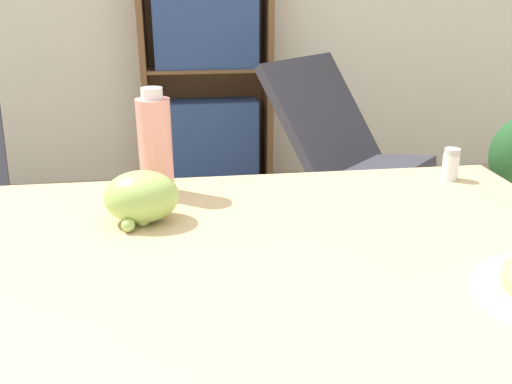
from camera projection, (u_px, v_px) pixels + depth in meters
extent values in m
cube|color=#D1B27F|center=(253.00, 262.00, 0.96)|extent=(1.32, 0.85, 0.03)
cylinder|color=#D1B27F|center=(450.00, 310.00, 1.51)|extent=(0.06, 0.06, 0.74)
ellipsoid|color=#A8CC66|center=(142.00, 197.00, 1.07)|extent=(0.15, 0.12, 0.10)
sphere|color=#A8CC66|center=(144.00, 207.00, 1.13)|extent=(0.02, 0.02, 0.02)
sphere|color=#A8CC66|center=(162.00, 195.00, 1.10)|extent=(0.03, 0.03, 0.03)
sphere|color=#A8CC66|center=(123.00, 213.00, 1.07)|extent=(0.02, 0.02, 0.02)
sphere|color=#A8CC66|center=(127.00, 185.00, 1.11)|extent=(0.02, 0.02, 0.02)
sphere|color=#A8CC66|center=(143.00, 219.00, 1.06)|extent=(0.03, 0.03, 0.03)
sphere|color=#A8CC66|center=(163.00, 199.00, 1.05)|extent=(0.03, 0.03, 0.03)
sphere|color=#A8CC66|center=(140.00, 190.00, 1.11)|extent=(0.02, 0.02, 0.02)
sphere|color=#A8CC66|center=(128.00, 225.00, 1.04)|extent=(0.03, 0.03, 0.03)
cylinder|color=pink|center=(155.00, 147.00, 1.20)|extent=(0.08, 0.08, 0.22)
cylinder|color=white|center=(152.00, 93.00, 1.16)|extent=(0.05, 0.05, 0.02)
cylinder|color=white|center=(450.00, 167.00, 1.31)|extent=(0.04, 0.04, 0.06)
cylinder|color=#B7B7BC|center=(452.00, 152.00, 1.30)|extent=(0.04, 0.04, 0.02)
cube|color=slate|center=(354.00, 226.00, 2.82)|extent=(0.78, 0.78, 0.10)
cube|color=#383842|center=(362.00, 173.00, 2.65)|extent=(0.79, 0.78, 0.14)
cube|color=#383842|center=(323.00, 115.00, 2.75)|extent=(0.72, 0.71, 0.55)
cube|color=brown|center=(145.00, 70.00, 3.28)|extent=(0.04, 0.29, 1.48)
cube|color=brown|center=(268.00, 68.00, 3.38)|extent=(0.04, 0.29, 1.48)
cube|color=brown|center=(206.00, 66.00, 3.46)|extent=(0.79, 0.01, 1.48)
cube|color=brown|center=(210.00, 179.00, 3.59)|extent=(0.72, 0.27, 0.02)
cube|color=navy|center=(209.00, 141.00, 3.47)|extent=(0.62, 0.20, 0.52)
cube|color=brown|center=(207.00, 69.00, 3.33)|extent=(0.72, 0.27, 0.02)
cube|color=navy|center=(206.00, 23.00, 3.21)|extent=(0.62, 0.20, 0.52)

